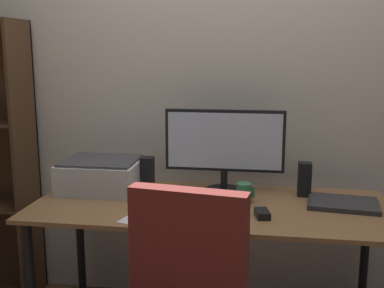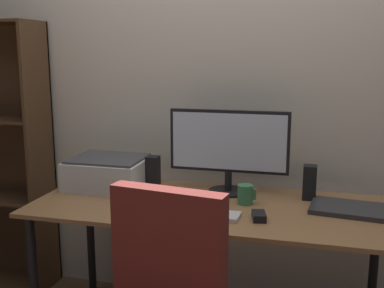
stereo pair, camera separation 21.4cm
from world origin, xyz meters
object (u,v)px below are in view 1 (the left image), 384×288
(desk, at_px, (210,220))
(laptop, at_px, (343,204))
(mouse, at_px, (262,214))
(speaker_right, at_px, (304,179))
(keyboard, at_px, (210,214))
(speaker_left, at_px, (147,173))
(monitor, at_px, (224,145))
(printer, at_px, (102,175))
(coffee_mug, at_px, (244,193))

(desk, bearing_deg, laptop, 6.17)
(mouse, bearing_deg, laptop, 17.33)
(laptop, distance_m, speaker_right, 0.23)
(desk, distance_m, laptop, 0.63)
(keyboard, bearing_deg, speaker_left, 138.24)
(monitor, bearing_deg, speaker_right, -1.12)
(mouse, bearing_deg, printer, 148.08)
(speaker_right, bearing_deg, speaker_left, 180.00)
(keyboard, distance_m, printer, 0.68)
(monitor, height_order, mouse, monitor)
(monitor, distance_m, mouse, 0.47)
(speaker_left, xyz_separation_m, printer, (-0.23, -0.05, -0.00))
(printer, bearing_deg, monitor, 5.21)
(keyboard, bearing_deg, speaker_right, 42.06)
(speaker_left, bearing_deg, coffee_mug, -16.36)
(monitor, height_order, speaker_right, monitor)
(mouse, height_order, laptop, mouse)
(desk, xyz_separation_m, speaker_left, (-0.36, 0.20, 0.17))
(speaker_right, bearing_deg, mouse, -120.55)
(speaker_left, bearing_deg, monitor, 1.12)
(mouse, bearing_deg, coffee_mug, 101.67)
(monitor, bearing_deg, laptop, -13.90)
(monitor, relative_size, mouse, 6.30)
(keyboard, relative_size, printer, 0.72)
(speaker_right, bearing_deg, monitor, 178.88)
(keyboard, distance_m, speaker_right, 0.57)
(keyboard, xyz_separation_m, mouse, (0.23, 0.01, 0.01))
(monitor, distance_m, printer, 0.66)
(mouse, distance_m, speaker_right, 0.41)
(desk, bearing_deg, monitor, 77.57)
(keyboard, distance_m, mouse, 0.23)
(monitor, relative_size, printer, 1.51)
(laptop, bearing_deg, speaker_right, 148.79)
(laptop, height_order, printer, printer)
(coffee_mug, relative_size, speaker_right, 0.55)
(speaker_left, bearing_deg, mouse, -30.01)
(speaker_right, relative_size, printer, 0.43)
(desk, height_order, speaker_left, speaker_left)
(speaker_right, bearing_deg, coffee_mug, -152.71)
(keyboard, distance_m, coffee_mug, 0.25)
(mouse, relative_size, speaker_left, 0.56)
(keyboard, height_order, laptop, laptop)
(keyboard, height_order, printer, printer)
(speaker_left, relative_size, printer, 0.43)
(keyboard, xyz_separation_m, laptop, (0.60, 0.23, 0.00))
(desk, relative_size, keyboard, 5.82)
(monitor, xyz_separation_m, coffee_mug, (0.11, -0.16, -0.20))
(keyboard, relative_size, coffee_mug, 3.10)
(monitor, height_order, coffee_mug, monitor)
(coffee_mug, xyz_separation_m, laptop, (0.46, 0.02, -0.04))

